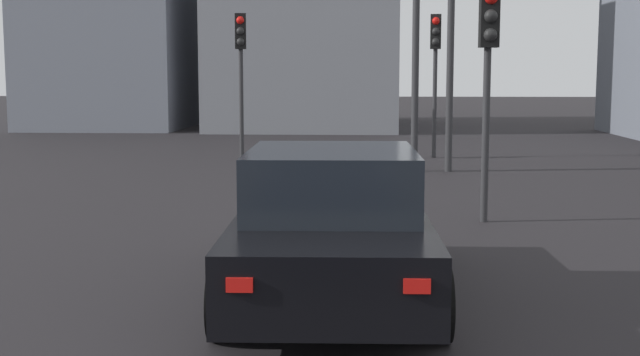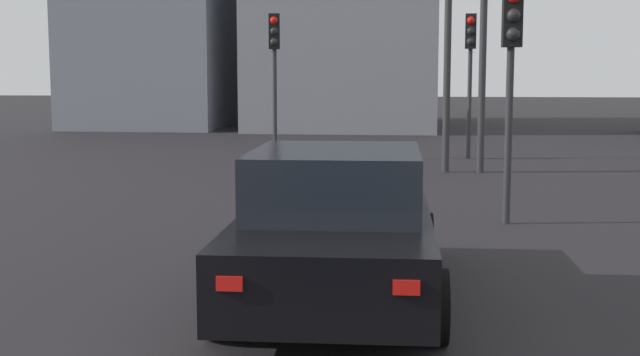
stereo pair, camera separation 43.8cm
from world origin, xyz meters
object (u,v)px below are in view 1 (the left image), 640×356
(car_black_lead, at_px, (332,226))
(traffic_light_near_right, at_px, (489,53))
(traffic_light_near_left, at_px, (241,55))
(traffic_light_far_left, at_px, (435,55))

(car_black_lead, bearing_deg, traffic_light_near_right, -27.17)
(traffic_light_near_right, bearing_deg, traffic_light_near_left, -153.90)
(traffic_light_near_left, relative_size, traffic_light_near_right, 1.07)
(car_black_lead, distance_m, traffic_light_far_left, 14.57)
(traffic_light_near_left, relative_size, traffic_light_far_left, 0.99)
(traffic_light_near_left, distance_m, traffic_light_far_left, 5.10)
(traffic_light_near_left, xyz_separation_m, traffic_light_near_right, (-8.94, -5.02, -0.16))
(traffic_light_near_left, bearing_deg, car_black_lead, 5.14)
(traffic_light_near_right, relative_size, traffic_light_far_left, 0.93)
(car_black_lead, xyz_separation_m, traffic_light_far_left, (14.27, -2.14, 1.99))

